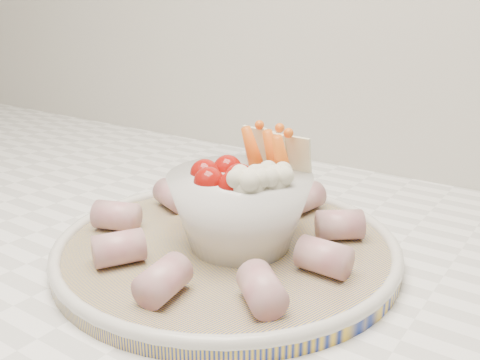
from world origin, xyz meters
The scene contains 3 objects.
serving_platter centered at (0.15, 1.40, 0.93)m, with size 0.41×0.41×0.02m.
veggie_bowl centered at (0.17, 1.41, 0.98)m, with size 0.14×0.14×0.11m.
cured_meat_rolls centered at (0.15, 1.40, 0.95)m, with size 0.27×0.28×0.03m.
Camera 1 is at (0.44, 1.01, 1.16)m, focal length 40.00 mm.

